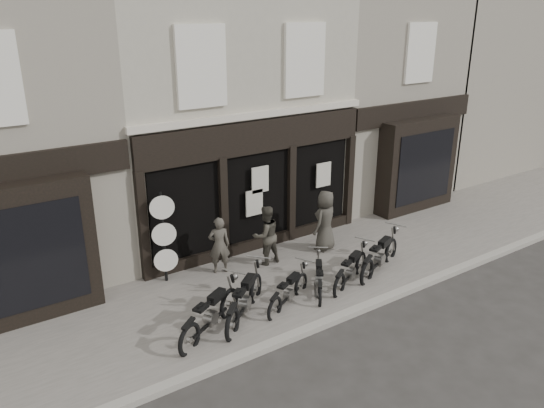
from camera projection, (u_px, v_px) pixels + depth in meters
ground_plane at (321, 292)px, 13.42m from camera, size 90.00×90.00×0.00m
pavement at (299, 276)px, 14.10m from camera, size 30.00×4.20×0.12m
kerb at (355, 311)px, 12.43m from camera, size 30.00×0.25×0.13m
central_building at (205, 99)px, 16.64m from camera, size 7.30×6.22×8.34m
neighbour_right at (356, 86)px, 19.96m from camera, size 5.60×6.73×8.34m
filler_right at (486, 71)px, 24.32m from camera, size 11.00×6.00×8.20m
motorcycle_0 at (211, 317)px, 11.50m from camera, size 2.11×1.40×1.11m
motorcycle_1 at (245, 302)px, 12.06m from camera, size 1.99×1.74×1.14m
motorcycle_2 at (289, 294)px, 12.60m from camera, size 1.78×1.08×0.92m
motorcycle_3 at (319, 280)px, 13.26m from camera, size 1.31×1.61×0.90m
motorcycle_4 at (351, 272)px, 13.60m from camera, size 1.92×1.15×0.99m
motorcycle_5 at (380, 258)px, 14.22m from camera, size 2.19×1.17×1.11m
man_left at (219, 245)px, 13.93m from camera, size 0.66×0.55×1.56m
man_centre at (266, 235)px, 14.41m from camera, size 0.82×0.64×1.66m
man_right at (325, 221)px, 15.24m from camera, size 1.02×0.84×1.79m
advert_sign_post at (164, 241)px, 13.33m from camera, size 0.61×0.40×2.54m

